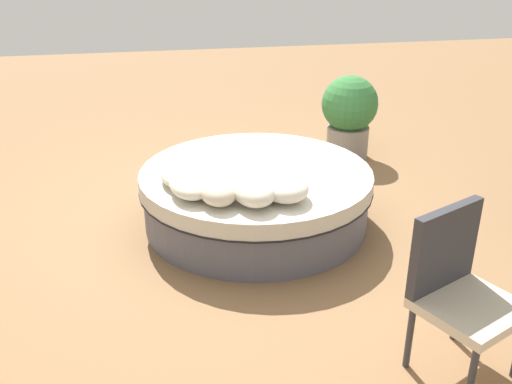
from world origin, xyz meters
TOP-DOWN VIEW (x-y plane):
  - ground_plane at (0.00, 0.00)m, footprint 16.00×16.00m
  - round_bed at (0.00, 0.00)m, footprint 1.98×1.98m
  - throw_pillow_0 at (0.11, -0.66)m, footprint 0.55×0.29m
  - throw_pillow_1 at (0.35, -0.57)m, footprint 0.54×0.35m
  - throw_pillow_2 at (0.55, -0.39)m, footprint 0.42×0.28m
  - throw_pillow_3 at (0.59, -0.13)m, footprint 0.51×0.33m
  - throw_pillow_4 at (0.59, 0.11)m, footprint 0.43×0.36m
  - patio_chair at (1.97, 0.78)m, footprint 0.67×0.68m
  - planter at (-1.41, 1.31)m, footprint 0.62×0.62m

SIDE VIEW (x-z plane):
  - ground_plane at x=0.00m, z-range 0.00..0.00m
  - round_bed at x=0.00m, z-range 0.01..0.51m
  - planter at x=-1.41m, z-range 0.05..0.97m
  - patio_chair at x=1.97m, z-range 0.07..1.05m
  - throw_pillow_0 at x=0.11m, z-range 0.50..0.64m
  - throw_pillow_1 at x=0.35m, z-range 0.50..0.67m
  - throw_pillow_4 at x=0.59m, z-range 0.50..0.68m
  - throw_pillow_2 at x=0.55m, z-range 0.50..0.69m
  - throw_pillow_3 at x=0.59m, z-range 0.50..0.70m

